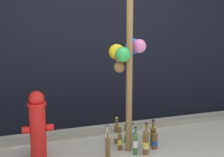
# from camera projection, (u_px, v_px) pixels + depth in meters

# --- Properties ---
(building_wall) EXTENTS (10.00, 0.20, 3.84)m
(building_wall) POSITION_uv_depth(u_px,v_px,m) (99.00, 6.00, 4.90)
(building_wall) COLOR black
(building_wall) RESTS_ON ground_plane
(curb_strip) EXTENTS (8.00, 0.12, 0.08)m
(curb_strip) POSITION_uv_depth(u_px,v_px,m) (110.00, 130.00, 4.75)
(curb_strip) COLOR gray
(curb_strip) RESTS_ON ground_plane
(memorial_post) EXTENTS (0.47, 0.44, 2.80)m
(memorial_post) POSITION_uv_depth(u_px,v_px,m) (127.00, 33.00, 3.89)
(memorial_post) COLOR olive
(memorial_post) RESTS_ON ground_plane
(fire_hydrant) EXTENTS (0.38, 0.23, 0.85)m
(fire_hydrant) POSITION_uv_depth(u_px,v_px,m) (38.00, 124.00, 3.83)
(fire_hydrant) COLOR red
(fire_hydrant) RESTS_ON ground_plane
(bottle_0) EXTENTS (0.08, 0.08, 0.32)m
(bottle_0) POSITION_uv_depth(u_px,v_px,m) (133.00, 137.00, 4.24)
(bottle_0) COLOR #93CCE0
(bottle_0) RESTS_ON ground_plane
(bottle_1) EXTENTS (0.07, 0.07, 0.38)m
(bottle_1) POSITION_uv_depth(u_px,v_px,m) (117.00, 133.00, 4.32)
(bottle_1) COLOR brown
(bottle_1) RESTS_ON ground_plane
(bottle_2) EXTENTS (0.08, 0.08, 0.37)m
(bottle_2) POSITION_uv_depth(u_px,v_px,m) (153.00, 136.00, 4.25)
(bottle_2) COLOR brown
(bottle_2) RESTS_ON ground_plane
(bottle_3) EXTENTS (0.08, 0.08, 0.42)m
(bottle_3) POSITION_uv_depth(u_px,v_px,m) (146.00, 142.00, 3.96)
(bottle_3) COLOR brown
(bottle_3) RESTS_ON ground_plane
(bottle_4) EXTENTS (0.08, 0.08, 0.31)m
(bottle_4) POSITION_uv_depth(u_px,v_px,m) (155.00, 140.00, 4.14)
(bottle_4) COLOR brown
(bottle_4) RESTS_ON ground_plane
(bottle_5) EXTENTS (0.06, 0.06, 0.37)m
(bottle_5) POSITION_uv_depth(u_px,v_px,m) (135.00, 143.00, 3.95)
(bottle_5) COLOR #337038
(bottle_5) RESTS_ON ground_plane
(bottle_6) EXTENTS (0.06, 0.06, 0.34)m
(bottle_6) POSITION_uv_depth(u_px,v_px,m) (120.00, 141.00, 4.10)
(bottle_6) COLOR brown
(bottle_6) RESTS_ON ground_plane
(bottle_7) EXTENTS (0.08, 0.08, 0.37)m
(bottle_7) POSITION_uv_depth(u_px,v_px,m) (127.00, 132.00, 4.37)
(bottle_7) COLOR #337038
(bottle_7) RESTS_ON ground_plane
(bottle_8) EXTENTS (0.06, 0.06, 0.35)m
(bottle_8) POSITION_uv_depth(u_px,v_px,m) (107.00, 141.00, 4.08)
(bottle_8) COLOR silver
(bottle_8) RESTS_ON ground_plane
(bottle_9) EXTENTS (0.08, 0.08, 0.33)m
(bottle_9) POSITION_uv_depth(u_px,v_px,m) (144.00, 140.00, 4.14)
(bottle_9) COLOR silver
(bottle_9) RESTS_ON ground_plane
(bottle_10) EXTENTS (0.06, 0.06, 0.33)m
(bottle_10) POSITION_uv_depth(u_px,v_px,m) (108.00, 146.00, 3.90)
(bottle_10) COLOR brown
(bottle_10) RESTS_ON ground_plane
(litter_0) EXTENTS (0.14, 0.12, 0.01)m
(litter_0) POSITION_uv_depth(u_px,v_px,m) (18.00, 147.00, 4.20)
(litter_0) COLOR silver
(litter_0) RESTS_ON ground_plane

